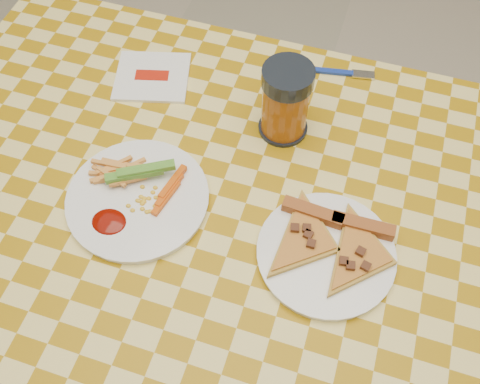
{
  "coord_description": "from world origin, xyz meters",
  "views": [
    {
      "loc": [
        0.13,
        -0.41,
        1.53
      ],
      "look_at": [
        -0.01,
        0.04,
        0.78
      ],
      "focal_mm": 40.0,
      "sensor_mm": 36.0,
      "label": 1
    }
  ],
  "objects_px": {
    "drink_glass": "(285,102)",
    "table": "(240,241)",
    "plate_left": "(138,199)",
    "plate_right": "(326,254)"
  },
  "relations": [
    {
      "from": "plate_left",
      "to": "plate_right",
      "type": "height_order",
      "value": "same"
    },
    {
      "from": "plate_right",
      "to": "drink_glass",
      "type": "relative_size",
      "value": 1.47
    },
    {
      "from": "plate_right",
      "to": "table",
      "type": "bearing_deg",
      "value": 172.19
    },
    {
      "from": "table",
      "to": "plate_left",
      "type": "xyz_separation_m",
      "value": [
        -0.18,
        -0.02,
        0.08
      ]
    },
    {
      "from": "plate_right",
      "to": "drink_glass",
      "type": "height_order",
      "value": "drink_glass"
    },
    {
      "from": "drink_glass",
      "to": "table",
      "type": "bearing_deg",
      "value": -94.58
    },
    {
      "from": "table",
      "to": "plate_right",
      "type": "distance_m",
      "value": 0.17
    },
    {
      "from": "plate_right",
      "to": "drink_glass",
      "type": "bearing_deg",
      "value": 119.93
    },
    {
      "from": "plate_right",
      "to": "drink_glass",
      "type": "xyz_separation_m",
      "value": [
        -0.13,
        0.23,
        0.07
      ]
    },
    {
      "from": "table",
      "to": "drink_glass",
      "type": "relative_size",
      "value": 8.67
    }
  ]
}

